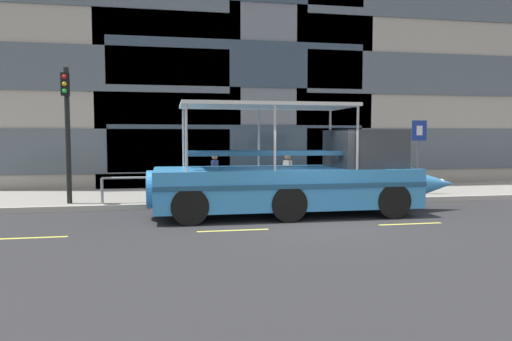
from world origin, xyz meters
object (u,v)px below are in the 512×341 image
(parking_sign, at_px, (419,144))
(duck_tour_boat, at_px, (303,178))
(pedestrian_mid_left, at_px, (288,171))
(pedestrian_mid_right, at_px, (215,171))
(pedestrian_near_bow, at_px, (342,166))
(traffic_light_pole, at_px, (67,122))

(parking_sign, distance_m, duck_tour_boat, 6.09)
(duck_tour_boat, bearing_deg, pedestrian_mid_left, 85.15)
(parking_sign, relative_size, pedestrian_mid_right, 1.78)
(pedestrian_near_bow, relative_size, pedestrian_mid_right, 1.13)
(pedestrian_near_bow, relative_size, pedestrian_mid_left, 1.14)
(traffic_light_pole, height_order, pedestrian_near_bow, traffic_light_pole)
(parking_sign, xyz_separation_m, pedestrian_near_bow, (-2.92, 0.37, -0.82))
(pedestrian_mid_right, bearing_deg, parking_sign, -2.80)
(parking_sign, bearing_deg, pedestrian_mid_right, 177.20)
(pedestrian_near_bow, xyz_separation_m, pedestrian_mid_left, (-2.18, -0.32, -0.13))
(pedestrian_near_bow, bearing_deg, pedestrian_mid_left, -171.54)
(pedestrian_mid_right, bearing_deg, traffic_light_pole, -170.57)
(traffic_light_pole, height_order, pedestrian_mid_right, traffic_light_pole)
(duck_tour_boat, distance_m, pedestrian_mid_left, 2.82)
(parking_sign, height_order, pedestrian_mid_right, parking_sign)
(duck_tour_boat, relative_size, pedestrian_mid_right, 6.15)
(pedestrian_near_bow, distance_m, pedestrian_mid_right, 4.78)
(duck_tour_boat, relative_size, pedestrian_mid_left, 6.21)
(traffic_light_pole, bearing_deg, pedestrian_mid_right, 9.43)
(duck_tour_boat, height_order, pedestrian_mid_right, duck_tour_boat)
(parking_sign, xyz_separation_m, duck_tour_boat, (-5.34, -2.77, -0.98))
(parking_sign, xyz_separation_m, pedestrian_mid_left, (-5.10, 0.05, -0.95))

